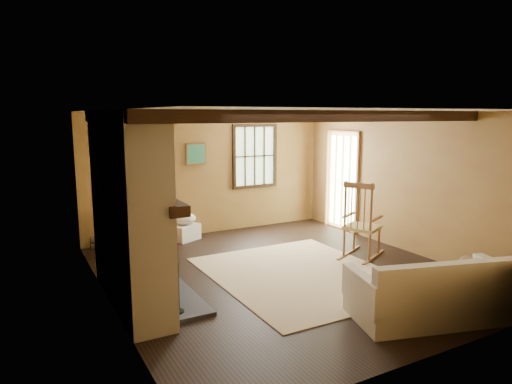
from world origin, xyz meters
TOP-DOWN VIEW (x-y plane):
  - ground at (0.00, 0.00)m, footprint 5.50×5.50m
  - room_envelope at (0.22, 0.26)m, footprint 5.02×5.52m
  - fireplace at (-2.23, -0.00)m, footprint 1.02×2.30m
  - rug at (0.20, -0.20)m, footprint 2.50×3.00m
  - rocking_chair at (1.55, 0.05)m, footprint 1.05×0.86m
  - sofa at (0.74, -2.18)m, footprint 2.09×1.35m
  - firewood_pile at (-2.03, 2.60)m, footprint 0.63×0.11m
  - laundry_basket at (-0.66, 2.44)m, footprint 0.61×0.55m
  - basket_pillow at (-0.66, 2.44)m, footprint 0.53×0.48m
  - armchair at (-1.65, 2.04)m, footprint 0.96×0.97m

SIDE VIEW (x-z plane):
  - ground at x=0.00m, z-range 0.00..0.00m
  - rug at x=0.20m, z-range 0.00..0.01m
  - firewood_pile at x=-2.03m, z-range 0.00..0.23m
  - laundry_basket at x=-0.66m, z-range 0.00..0.30m
  - sofa at x=0.74m, z-range -0.11..0.67m
  - armchair at x=-1.65m, z-range 0.00..0.69m
  - basket_pillow at x=-0.66m, z-range 0.30..0.52m
  - rocking_chair at x=1.55m, z-range -0.10..1.19m
  - fireplace at x=-2.23m, z-range -0.10..2.30m
  - room_envelope at x=0.22m, z-range 0.41..2.85m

